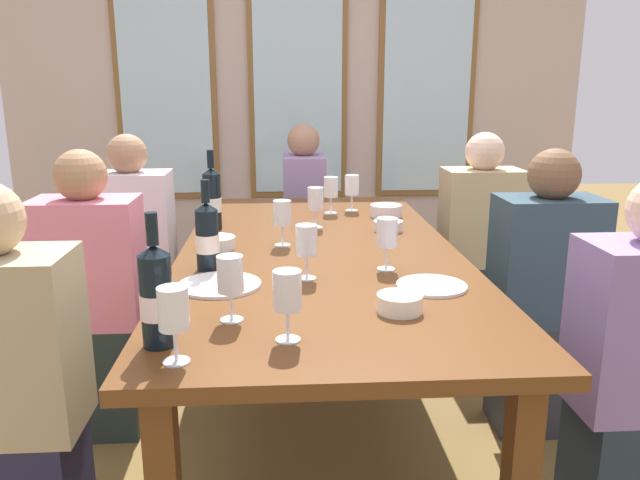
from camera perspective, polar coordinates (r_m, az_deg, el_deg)
ground_plane at (r=2.60m, az=-0.10°, el=-16.81°), size 12.00×12.00×0.00m
back_wall_with_windows at (r=4.68m, az=-2.08°, el=15.55°), size 4.22×0.10×2.90m
dining_table at (r=2.32m, az=-0.10°, el=-2.49°), size 1.02×2.14×0.74m
white_plate_0 at (r=1.90m, az=-9.23°, el=-4.08°), size 0.25×0.25×0.01m
white_plate_1 at (r=1.90m, az=10.24°, el=-4.17°), size 0.21×0.21×0.01m
wine_bottle_0 at (r=2.63m, az=-9.91°, el=3.75°), size 0.08×0.08×0.33m
wine_bottle_1 at (r=1.48m, az=-14.83°, el=-5.00°), size 0.08×0.08×0.32m
wine_bottle_2 at (r=2.05m, az=-10.35°, el=0.33°), size 0.08×0.08×0.30m
tasting_bowl_0 at (r=1.68m, az=7.34°, el=-5.79°), size 0.12×0.12×0.05m
tasting_bowl_1 at (r=2.60m, az=6.27°, el=1.30°), size 0.12×0.12×0.04m
tasting_bowl_2 at (r=2.33m, az=-9.52°, el=-0.25°), size 0.14×0.14×0.05m
tasting_bowl_3 at (r=2.88m, az=6.09°, el=2.70°), size 0.15×0.15×0.05m
wine_glass_0 at (r=2.33m, az=-3.50°, el=2.38°), size 0.07×0.07×0.17m
wine_glass_1 at (r=1.92m, az=-1.25°, el=-0.27°), size 0.07×0.07×0.17m
wine_glass_2 at (r=2.98m, az=2.95°, el=4.91°), size 0.07×0.07×0.17m
wine_glass_3 at (r=2.62m, az=-0.41°, el=3.73°), size 0.07×0.07×0.17m
wine_glass_4 at (r=1.38m, az=-13.33°, el=-6.50°), size 0.07×0.07×0.17m
wine_glass_5 at (r=1.59m, az=-8.27°, el=-3.28°), size 0.07×0.07×0.17m
wine_glass_6 at (r=1.46m, az=-3.02°, el=-4.83°), size 0.07×0.07×0.17m
wine_glass_7 at (r=2.92m, az=1.01°, el=4.81°), size 0.07×0.07×0.17m
wine_glass_8 at (r=2.03m, az=6.18°, el=0.57°), size 0.07×0.07×0.17m
seated_person_0 at (r=1.86m, az=-26.72°, el=-13.18°), size 0.38×0.24×1.11m
seated_person_2 at (r=3.17m, az=-16.72°, el=-1.26°), size 0.38×0.24×1.11m
seated_person_3 at (r=3.24m, az=14.39°, el=-0.76°), size 0.38×0.24×1.11m
seated_person_4 at (r=2.52m, az=-20.21°, el=-5.51°), size 0.38×0.24×1.11m
seated_person_5 at (r=2.54m, az=19.79°, el=-5.30°), size 0.38×0.24×1.11m
seated_person_6 at (r=3.73m, az=-1.48°, el=1.63°), size 0.24×0.38×1.11m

